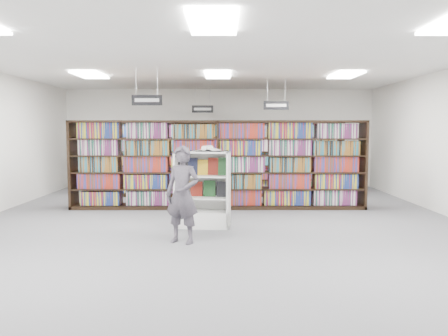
{
  "coord_description": "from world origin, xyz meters",
  "views": [
    {
      "loc": [
        0.12,
        -8.39,
        1.88
      ],
      "look_at": [
        0.14,
        0.5,
        1.1
      ],
      "focal_mm": 35.0,
      "sensor_mm": 36.0,
      "label": 1
    }
  ],
  "objects_px": {
    "endcap_display": "(203,201)",
    "open_book": "(208,150)",
    "shopper": "(183,195)",
    "bookshelf_row_near": "(218,165)"
  },
  "relations": [
    {
      "from": "endcap_display",
      "to": "open_book",
      "type": "height_order",
      "value": "open_book"
    },
    {
      "from": "endcap_display",
      "to": "shopper",
      "type": "distance_m",
      "value": 1.31
    },
    {
      "from": "endcap_display",
      "to": "bookshelf_row_near",
      "type": "bearing_deg",
      "value": 88.42
    },
    {
      "from": "bookshelf_row_near",
      "to": "endcap_display",
      "type": "relative_size",
      "value": 4.77
    },
    {
      "from": "bookshelf_row_near",
      "to": "shopper",
      "type": "xyz_separation_m",
      "value": [
        -0.55,
        -3.24,
        -0.24
      ]
    },
    {
      "from": "bookshelf_row_near",
      "to": "open_book",
      "type": "relative_size",
      "value": 9.1
    },
    {
      "from": "endcap_display",
      "to": "shopper",
      "type": "relative_size",
      "value": 0.91
    },
    {
      "from": "bookshelf_row_near",
      "to": "shopper",
      "type": "height_order",
      "value": "bookshelf_row_near"
    },
    {
      "from": "open_book",
      "to": "endcap_display",
      "type": "bearing_deg",
      "value": -152.01
    },
    {
      "from": "bookshelf_row_near",
      "to": "open_book",
      "type": "bearing_deg",
      "value": -94.87
    }
  ]
}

